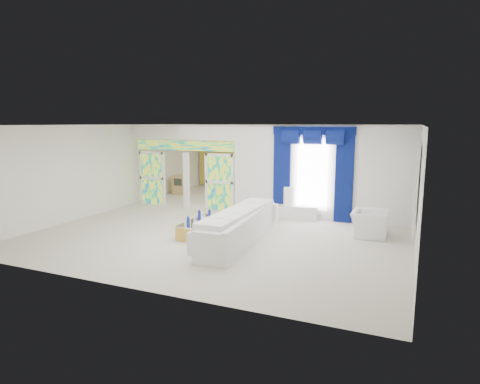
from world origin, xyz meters
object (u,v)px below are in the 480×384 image
at_px(coffee_table, 199,228).
at_px(console_table, 298,212).
at_px(armchair, 370,224).
at_px(grand_piano, 247,185).
at_px(white_sofa, 239,229).

relative_size(coffee_table, console_table, 1.31).
distance_m(armchair, grand_piano, 6.94).
bearing_deg(console_table, white_sofa, -101.99).
height_order(white_sofa, console_table, white_sofa).
distance_m(coffee_table, console_table, 3.55).
height_order(coffee_table, armchair, armchair).
bearing_deg(white_sofa, armchair, 29.29).
height_order(console_table, grand_piano, grand_piano).
bearing_deg(armchair, white_sofa, 123.51).
xyz_separation_m(white_sofa, coffee_table, (-1.35, 0.30, -0.19)).
bearing_deg(console_table, armchair, -27.59).
distance_m(coffee_table, grand_piano, 6.13).
height_order(white_sofa, armchair, white_sofa).
bearing_deg(console_table, coffee_table, -124.95).
bearing_deg(coffee_table, console_table, 55.05).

